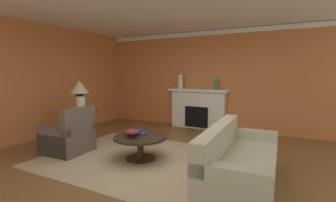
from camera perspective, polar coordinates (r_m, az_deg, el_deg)
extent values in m
plane|color=brown|center=(4.61, -1.89, -14.15)|extent=(8.99, 8.99, 0.00)
cube|color=#CC723D|center=(7.25, 10.71, 4.78)|extent=(7.52, 0.12, 2.83)
cube|color=#CC723D|center=(6.96, -26.66, 4.11)|extent=(0.12, 6.85, 2.83)
cube|color=white|center=(4.73, -0.09, 21.60)|extent=(7.52, 6.85, 0.06)
cube|color=white|center=(7.26, 10.75, 15.35)|extent=(7.52, 0.08, 0.12)
cube|color=tan|center=(4.80, -6.40, -13.25)|extent=(3.55, 2.73, 0.01)
cube|color=white|center=(7.27, 6.98, -2.01)|extent=(1.60, 0.25, 1.10)
cube|color=black|center=(7.29, 6.91, -3.57)|extent=(0.70, 0.26, 0.60)
cube|color=white|center=(7.18, 6.96, 2.52)|extent=(1.80, 0.35, 0.06)
cube|color=#BCB299|center=(3.86, 16.74, -15.11)|extent=(1.00, 2.14, 0.45)
cube|color=#BCB299|center=(3.79, 11.66, -8.61)|extent=(0.30, 2.11, 0.40)
cube|color=#BCB299|center=(2.97, 13.91, -20.13)|extent=(0.91, 0.24, 0.62)
cube|color=#BCB299|center=(4.73, 18.50, -10.02)|extent=(0.91, 0.24, 0.62)
cube|color=brown|center=(5.49, -22.31, -8.81)|extent=(0.84, 0.84, 0.44)
cube|color=brown|center=(5.16, -20.13, -4.29)|extent=(0.20, 0.81, 0.51)
cube|color=brown|center=(5.69, -19.88, -7.34)|extent=(0.81, 0.18, 0.60)
cube|color=brown|center=(5.27, -25.02, -8.70)|extent=(0.81, 0.18, 0.60)
cylinder|color=#2D2319|center=(4.68, -6.47, -8.36)|extent=(1.00, 1.00, 0.04)
cylinder|color=#2D2319|center=(4.74, -6.43, -10.99)|extent=(0.12, 0.12, 0.41)
cylinder|color=#2D2319|center=(4.80, -6.40, -13.15)|extent=(0.56, 0.56, 0.03)
cube|color=#2D2319|center=(6.27, -19.68, -2.52)|extent=(0.56, 0.56, 0.04)
cube|color=#2D2319|center=(6.34, -19.56, -5.65)|extent=(0.10, 0.10, 0.66)
cube|color=#2D2319|center=(6.41, -19.45, -8.36)|extent=(0.45, 0.45, 0.04)
cylinder|color=black|center=(6.24, -19.77, -0.30)|extent=(0.18, 0.18, 0.45)
cone|color=#C6B284|center=(6.21, -19.91, 3.14)|extent=(0.44, 0.44, 0.30)
cylinder|color=beige|center=(7.36, 2.91, 4.53)|extent=(0.16, 0.16, 0.42)
cylinder|color=#33703D|center=(6.97, 11.15, 3.87)|extent=(0.10, 0.10, 0.32)
cylinder|color=beige|center=(6.05, -19.64, -0.84)|extent=(0.20, 0.20, 0.38)
cube|color=navy|center=(4.78, -6.27, -7.48)|extent=(0.21, 0.18, 0.05)
cube|color=navy|center=(4.76, -8.08, -6.99)|extent=(0.28, 0.23, 0.05)
cube|color=maroon|center=(4.55, -8.45, -7.12)|extent=(0.25, 0.19, 0.03)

